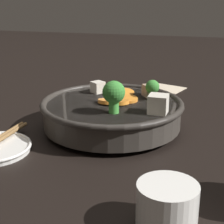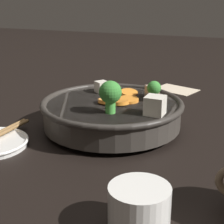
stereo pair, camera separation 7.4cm
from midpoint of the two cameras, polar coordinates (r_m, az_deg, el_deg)
ground_plane at (r=0.75m, az=-2.82°, el=-2.72°), size 3.00×3.00×0.00m
stirfry_bowl at (r=0.74m, az=-2.78°, el=0.09°), size 0.28×0.28×0.12m
tea_cup at (r=0.46m, az=3.71°, el=-14.05°), size 0.07×0.07×0.05m
napkin at (r=1.06m, az=5.87°, el=3.68°), size 0.13×0.11×0.00m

